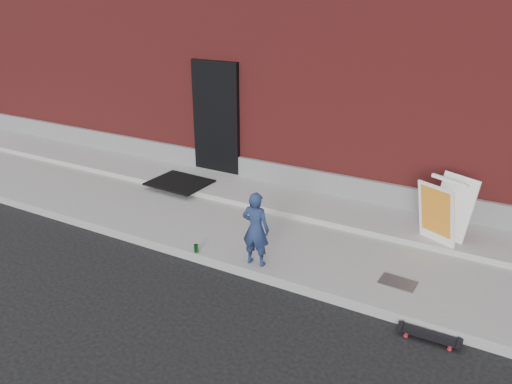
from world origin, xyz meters
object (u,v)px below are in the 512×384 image
Objects in this scene: child at (256,229)px; soda_can at (196,248)px; skateboard at (429,335)px; pizza_sign at (444,210)px.

soda_can is (-0.94, -0.15, -0.49)m from child.
pizza_sign reaches higher than skateboard.
child is 1.07m from soda_can.
skateboard is 5.62× the size of soda_can.
skateboard is (2.51, -0.32, -0.64)m from child.
pizza_sign is at bearing -144.48° from child.
skateboard is 0.72× the size of pizza_sign.
pizza_sign is (2.21, 1.85, 0.04)m from child.
child is 8.70× the size of soda_can.
child is at bearing 172.74° from skateboard.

